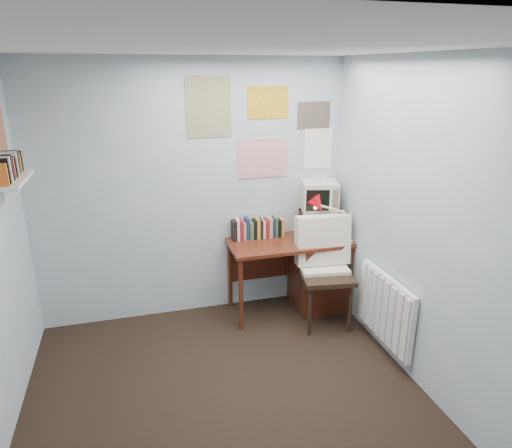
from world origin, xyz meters
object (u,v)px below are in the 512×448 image
at_px(desk_chair, 326,276).
at_px(desk_lamp, 349,223).
at_px(desk, 313,270).
at_px(crt_tv, 319,195).
at_px(radiator, 386,309).
at_px(tv_riser, 322,222).
at_px(wall_shelf, 12,180).

bearing_deg(desk_chair, desk_lamp, 39.31).
height_order(desk, crt_tv, crt_tv).
xyz_separation_m(desk, radiator, (0.29, -0.93, 0.01)).
xyz_separation_m(desk_chair, radiator, (0.31, -0.56, -0.09)).
xyz_separation_m(desk, tv_riser, (0.12, 0.11, 0.48)).
relative_size(desk_lamp, wall_shelf, 0.66).
xyz_separation_m(tv_riser, wall_shelf, (-2.69, -0.49, 0.74)).
bearing_deg(tv_riser, radiator, -80.72).
xyz_separation_m(radiator, wall_shelf, (-2.86, 0.55, 1.20)).
bearing_deg(desk, radiator, -72.76).
distance_m(crt_tv, wall_shelf, 2.74).
relative_size(crt_tv, radiator, 0.44).
relative_size(desk_chair, tv_riser, 2.56).
bearing_deg(desk_chair, tv_riser, 82.22).
bearing_deg(crt_tv, wall_shelf, -155.60).
height_order(desk, wall_shelf, wall_shelf).
height_order(desk, desk_lamp, desk_lamp).
distance_m(desk_chair, radiator, 0.65).
bearing_deg(crt_tv, radiator, -65.68).
bearing_deg(radiator, desk, 107.24).
distance_m(desk, tv_riser, 0.51).
relative_size(desk, desk_chair, 1.17).
height_order(desk_lamp, tv_riser, desk_lamp).
xyz_separation_m(desk, crt_tv, (0.09, 0.13, 0.77)).
relative_size(crt_tv, wall_shelf, 0.56).
bearing_deg(wall_shelf, desk_chair, 0.31).
distance_m(tv_riser, crt_tv, 0.29).
bearing_deg(desk_chair, radiator, -52.59).
bearing_deg(desk, crt_tv, 56.37).
bearing_deg(wall_shelf, crt_tv, 10.86).
xyz_separation_m(desk_chair, tv_riser, (0.14, 0.48, 0.37)).
bearing_deg(radiator, tv_riser, 99.28).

